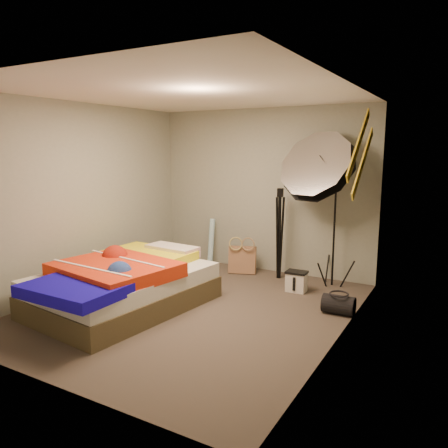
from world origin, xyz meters
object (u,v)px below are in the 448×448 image
Objects in this scene: wrapping_roll at (211,242)px; photo_umbrella at (320,169)px; duffel_bag at (339,305)px; bed at (123,283)px; camera_tripod at (280,227)px; tote_bag at (242,260)px; camera_case at (296,282)px.

photo_umbrella is (1.82, -0.16, 1.24)m from wrapping_roll.
duffel_bag is 1.88m from photo_umbrella.
wrapping_roll is 2.21m from photo_umbrella.
camera_tripod reaches higher than bed.
camera_tripod is at bearing -16.84° from tote_bag.
bed is at bearing -119.48° from camera_tripod.
tote_bag is 2.11m from bed.
photo_umbrella reaches higher than tote_bag.
wrapping_roll is 2.10× the size of duffel_bag.
photo_umbrella is at bearing 49.59° from bed.
wrapping_roll is at bearing 92.34° from bed.
photo_umbrella reaches higher than duffel_bag.
wrapping_roll is 2.20m from bed.
camera_case is at bearing 141.44° from duffel_bag.
camera_case is at bearing 44.89° from bed.
camera_case is (1.70, -0.59, -0.26)m from wrapping_roll.
tote_bag is at bearing 155.67° from camera_case.
photo_umbrella is (0.13, 0.44, 1.49)m from camera_case.
photo_umbrella is at bearing -1.91° from camera_tripod.
bed is (0.09, -2.19, -0.08)m from wrapping_roll.
wrapping_roll is at bearing 175.06° from photo_umbrella.
photo_umbrella reaches higher than camera_tripod.
wrapping_roll is 3.00× the size of camera_case.
photo_umbrella is (-0.58, 0.96, 1.51)m from duffel_bag.
bed reaches higher than tote_bag.
bed is (-1.61, -1.60, 0.17)m from camera_case.
tote_bag is 0.81m from camera_tripod.
wrapping_roll is 0.34× the size of photo_umbrella.
camera_tripod is at bearing 60.52° from bed.
wrapping_roll reaches higher than tote_bag.
bed reaches higher than camera_case.
camera_case is 0.11× the size of photo_umbrella.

